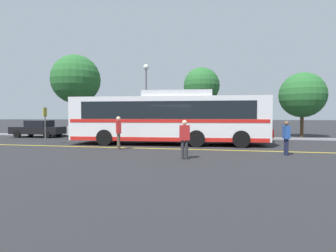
{
  "coord_description": "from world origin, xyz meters",
  "views": [
    {
      "loc": [
        2.92,
        -16.38,
        1.84
      ],
      "look_at": [
        -0.36,
        0.13,
        1.19
      ],
      "focal_mm": 28.0,
      "sensor_mm": 36.0,
      "label": 1
    }
  ],
  "objects_px": {
    "pedestrian_1": "(286,136)",
    "tree_2": "(76,80)",
    "street_lamp": "(146,85)",
    "transit_bus": "(168,117)",
    "parked_car_3": "(242,131)",
    "parked_car_1": "(96,129)",
    "tree_1": "(202,86)",
    "bus_stop_sign": "(45,121)",
    "pedestrian_2": "(185,137)",
    "parked_car_2": "(173,130)",
    "tree_0": "(302,95)",
    "parked_car_0": "(39,129)",
    "pedestrian_0": "(119,131)"
  },
  "relations": [
    {
      "from": "pedestrian_1",
      "to": "tree_2",
      "type": "bearing_deg",
      "value": 49.71
    },
    {
      "from": "street_lamp",
      "to": "tree_2",
      "type": "relative_size",
      "value": 0.81
    },
    {
      "from": "transit_bus",
      "to": "parked_car_3",
      "type": "distance_m",
      "value": 5.93
    },
    {
      "from": "parked_car_1",
      "to": "tree_1",
      "type": "height_order",
      "value": "tree_1"
    },
    {
      "from": "pedestrian_1",
      "to": "bus_stop_sign",
      "type": "height_order",
      "value": "bus_stop_sign"
    },
    {
      "from": "pedestrian_1",
      "to": "parked_car_3",
      "type": "bearing_deg",
      "value": 4.67
    },
    {
      "from": "parked_car_3",
      "to": "bus_stop_sign",
      "type": "relative_size",
      "value": 1.71
    },
    {
      "from": "transit_bus",
      "to": "pedestrian_2",
      "type": "bearing_deg",
      "value": -165.93
    },
    {
      "from": "parked_car_2",
      "to": "parked_car_1",
      "type": "bearing_deg",
      "value": 84.26
    },
    {
      "from": "parked_car_2",
      "to": "tree_0",
      "type": "bearing_deg",
      "value": -64.9
    },
    {
      "from": "pedestrian_1",
      "to": "tree_2",
      "type": "height_order",
      "value": "tree_2"
    },
    {
      "from": "transit_bus",
      "to": "bus_stop_sign",
      "type": "relative_size",
      "value": 5.26
    },
    {
      "from": "transit_bus",
      "to": "tree_0",
      "type": "height_order",
      "value": "tree_0"
    },
    {
      "from": "parked_car_2",
      "to": "tree_1",
      "type": "bearing_deg",
      "value": -22.94
    },
    {
      "from": "parked_car_0",
      "to": "parked_car_1",
      "type": "height_order",
      "value": "parked_car_0"
    },
    {
      "from": "parked_car_2",
      "to": "tree_2",
      "type": "relative_size",
      "value": 0.57
    },
    {
      "from": "parked_car_1",
      "to": "parked_car_0",
      "type": "bearing_deg",
      "value": -94.65
    },
    {
      "from": "parked_car_2",
      "to": "tree_0",
      "type": "relative_size",
      "value": 0.8
    },
    {
      "from": "parked_car_1",
      "to": "tree_2",
      "type": "distance_m",
      "value": 7.55
    },
    {
      "from": "pedestrian_0",
      "to": "tree_0",
      "type": "relative_size",
      "value": 0.32
    },
    {
      "from": "parked_car_0",
      "to": "tree_2",
      "type": "bearing_deg",
      "value": -20.66
    },
    {
      "from": "transit_bus",
      "to": "tree_0",
      "type": "relative_size",
      "value": 2.25
    },
    {
      "from": "pedestrian_0",
      "to": "tree_2",
      "type": "relative_size",
      "value": 0.23
    },
    {
      "from": "parked_car_3",
      "to": "tree_2",
      "type": "height_order",
      "value": "tree_2"
    },
    {
      "from": "transit_bus",
      "to": "pedestrian_1",
      "type": "bearing_deg",
      "value": -122.83
    },
    {
      "from": "parked_car_0",
      "to": "tree_0",
      "type": "bearing_deg",
      "value": -81.62
    },
    {
      "from": "tree_2",
      "to": "pedestrian_1",
      "type": "bearing_deg",
      "value": -32.64
    },
    {
      "from": "parked_car_0",
      "to": "pedestrian_1",
      "type": "height_order",
      "value": "pedestrian_1"
    },
    {
      "from": "parked_car_1",
      "to": "transit_bus",
      "type": "bearing_deg",
      "value": 58.79
    },
    {
      "from": "pedestrian_0",
      "to": "tree_0",
      "type": "distance_m",
      "value": 17.09
    },
    {
      "from": "pedestrian_1",
      "to": "tree_0",
      "type": "distance_m",
      "value": 12.77
    },
    {
      "from": "parked_car_0",
      "to": "tree_1",
      "type": "xyz_separation_m",
      "value": [
        13.78,
        4.05,
        3.86
      ]
    },
    {
      "from": "parked_car_1",
      "to": "pedestrian_1",
      "type": "bearing_deg",
      "value": 58.07
    },
    {
      "from": "tree_0",
      "to": "tree_1",
      "type": "height_order",
      "value": "tree_1"
    },
    {
      "from": "bus_stop_sign",
      "to": "transit_bus",
      "type": "bearing_deg",
      "value": -83.44
    },
    {
      "from": "transit_bus",
      "to": "parked_car_0",
      "type": "xyz_separation_m",
      "value": [
        -12.19,
        3.57,
        -1.01
      ]
    },
    {
      "from": "tree_1",
      "to": "tree_2",
      "type": "relative_size",
      "value": 0.79
    },
    {
      "from": "transit_bus",
      "to": "bus_stop_sign",
      "type": "xyz_separation_m",
      "value": [
        -7.84,
        -1.46,
        -0.22
      ]
    },
    {
      "from": "parked_car_2",
      "to": "bus_stop_sign",
      "type": "relative_size",
      "value": 1.87
    },
    {
      "from": "tree_2",
      "to": "parked_car_0",
      "type": "bearing_deg",
      "value": -107.1
    },
    {
      "from": "parked_car_2",
      "to": "pedestrian_2",
      "type": "xyz_separation_m",
      "value": [
        1.99,
        -8.51,
        0.19
      ]
    },
    {
      "from": "parked_car_3",
      "to": "tree_1",
      "type": "relative_size",
      "value": 0.66
    },
    {
      "from": "parked_car_2",
      "to": "street_lamp",
      "type": "distance_m",
      "value": 5.86
    },
    {
      "from": "parked_car_1",
      "to": "bus_stop_sign",
      "type": "relative_size",
      "value": 1.79
    },
    {
      "from": "parked_car_2",
      "to": "parked_car_3",
      "type": "bearing_deg",
      "value": -88.82
    },
    {
      "from": "parked_car_0",
      "to": "parked_car_1",
      "type": "xyz_separation_m",
      "value": [
        5.44,
        -0.08,
        0.01
      ]
    },
    {
      "from": "transit_bus",
      "to": "pedestrian_0",
      "type": "xyz_separation_m",
      "value": [
        -2.19,
        -3.0,
        -0.7
      ]
    },
    {
      "from": "parked_car_0",
      "to": "pedestrian_2",
      "type": "distance_m",
      "value": 16.65
    },
    {
      "from": "parked_car_3",
      "to": "street_lamp",
      "type": "distance_m",
      "value": 9.44
    },
    {
      "from": "street_lamp",
      "to": "transit_bus",
      "type": "bearing_deg",
      "value": -62.33
    }
  ]
}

